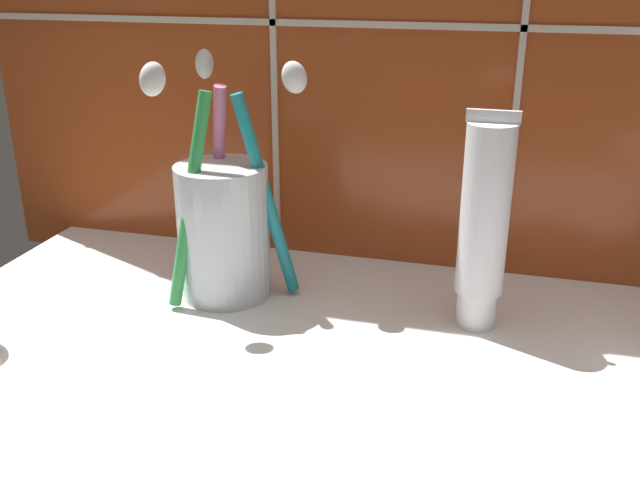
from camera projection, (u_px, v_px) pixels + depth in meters
sink_counter at (455, 395)px, 43.20cm from camera, size 75.44×35.23×2.00cm
toothbrush_cup at (224, 224)px, 52.16cm from camera, size 10.39×9.94×17.75cm
toothpaste_tube at (484, 224)px, 46.85cm from camera, size 3.38×3.22×14.95cm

